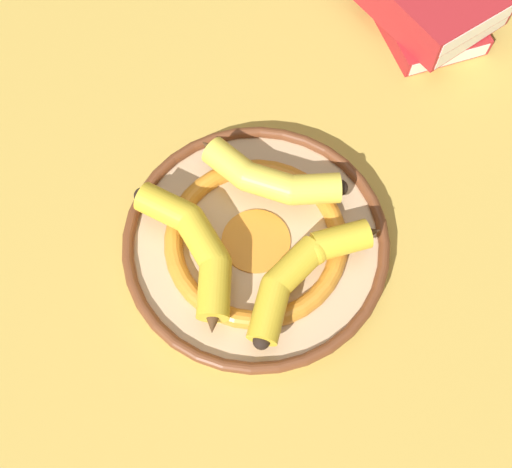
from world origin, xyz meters
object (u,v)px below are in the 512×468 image
object	(u,v)px
banana_b	(304,270)
decorative_bowl	(256,242)
banana_a	(268,178)
banana_c	(196,247)

from	to	relation	value
banana_b	decorative_bowl	bearing A→B (deg)	-88.01
decorative_bowl	banana_a	world-z (taller)	banana_a
decorative_bowl	banana_c	size ratio (longest dim) A/B	1.98
banana_c	banana_b	bearing A→B (deg)	-132.77
decorative_bowl	banana_b	bearing A→B (deg)	-29.03
banana_a	banana_b	size ratio (longest dim) A/B	1.08
banana_b	banana_c	bearing A→B (deg)	-58.08
decorative_bowl	banana_a	size ratio (longest dim) A/B	1.67
banana_a	decorative_bowl	bearing A→B (deg)	-82.51
banana_a	banana_b	xyz separation A→B (m)	(0.06, -0.10, -0.00)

